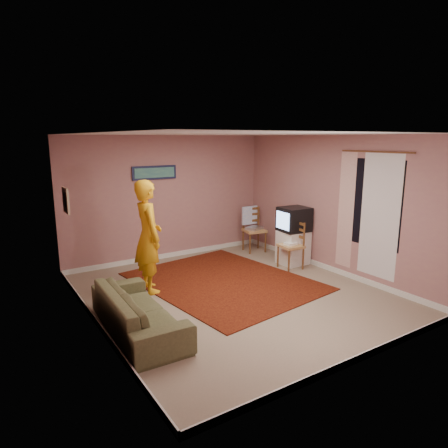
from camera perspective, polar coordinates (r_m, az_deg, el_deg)
ground at (r=6.74m, az=1.43°, el=-9.95°), size 5.00×5.00×0.00m
wall_back at (r=8.52m, az=-7.99°, el=3.70°), size 4.50×0.02×2.60m
wall_front at (r=4.57m, az=19.38°, el=-4.24°), size 4.50×0.02×2.60m
wall_left at (r=5.46m, az=-18.47°, el=-1.57°), size 0.02×5.00×2.60m
wall_right at (r=7.83m, az=15.27°, el=2.65°), size 0.02×5.00×2.60m
ceiling at (r=6.24m, az=1.56°, el=12.74°), size 4.50×5.00×0.02m
baseboard_back at (r=8.78m, az=-7.72°, el=-4.40°), size 4.50×0.02×0.10m
baseboard_front at (r=5.06m, az=18.24°, el=-17.92°), size 4.50×0.02×0.10m
baseboard_left at (r=5.87m, az=-17.54°, el=-13.50°), size 0.02×5.00×0.10m
baseboard_right at (r=8.12m, az=14.73°, el=-6.09°), size 0.02×5.00×0.10m
window at (r=7.24m, az=20.57°, el=2.75°), size 0.01×1.10×1.50m
curtain_sheer at (r=7.18m, az=21.33°, el=0.99°), size 0.01×0.75×2.10m
curtain_floral at (r=7.59m, az=17.02°, el=1.86°), size 0.01×0.35×2.10m
curtain_rod at (r=7.13m, az=20.88°, el=9.64°), size 0.02×1.40×0.02m
picture_back at (r=8.31m, az=-9.89°, el=7.24°), size 0.95×0.04×0.28m
picture_left at (r=6.96m, az=-21.65°, el=3.15°), size 0.04×0.38×0.42m
area_rug at (r=7.29m, az=-0.09°, el=-8.15°), size 2.95×3.50×0.02m
tv_cabinet at (r=8.32m, az=9.84°, el=-3.30°), size 0.54×0.49×0.69m
crt_tv at (r=8.18m, az=9.96°, el=0.67°), size 0.60×0.54×0.49m
chair_a at (r=9.05m, az=4.38°, el=-0.16°), size 0.52×0.51×0.54m
dvd_player at (r=9.07m, az=4.37°, el=-0.58°), size 0.44×0.37×0.06m
blue_throw at (r=9.16m, az=3.68°, el=1.26°), size 0.40×0.05×0.42m
chair_b at (r=7.96m, az=9.55°, el=-2.29°), size 0.44×0.46×0.51m
game_console at (r=7.98m, az=9.54°, el=-2.77°), size 0.25×0.19×0.05m
sofa at (r=5.56m, az=-12.16°, el=-12.01°), size 0.83×1.98×0.57m
person at (r=6.72m, az=-10.77°, el=-1.78°), size 0.51×0.72×1.89m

